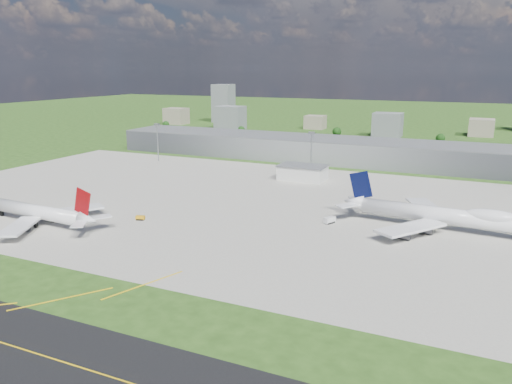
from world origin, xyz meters
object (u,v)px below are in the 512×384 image
at_px(crash_tender, 3,204).
at_px(tug_yellow, 140,218).
at_px(airliner_red_twin, 38,212).
at_px(van_white_near, 329,220).
at_px(van_white_far, 475,221).
at_px(airliner_blue_quad, 444,216).

xyz_separation_m(crash_tender, tug_yellow, (69.98, 9.53, -0.59)).
bearing_deg(airliner_red_twin, tug_yellow, -144.96).
relative_size(tug_yellow, van_white_near, 0.72).
height_order(van_white_near, van_white_far, van_white_near).
distance_m(airliner_red_twin, van_white_near, 119.43).
xyz_separation_m(airliner_blue_quad, van_white_near, (-43.39, -10.84, -4.41)).
xyz_separation_m(crash_tender, van_white_near, (143.79, 38.06, -0.19)).
height_order(airliner_red_twin, tug_yellow, airliner_red_twin).
bearing_deg(tug_yellow, airliner_red_twin, -166.35).
xyz_separation_m(airliner_red_twin, airliner_blue_quad, (151.88, 60.67, 0.92)).
bearing_deg(airliner_red_twin, airliner_blue_quad, -154.74).
relative_size(airliner_red_twin, crash_tender, 10.88).
relative_size(airliner_red_twin, airliner_blue_quad, 0.83).
distance_m(crash_tender, tug_yellow, 70.63).
bearing_deg(crash_tender, airliner_red_twin, -26.07).
xyz_separation_m(airliner_blue_quad, van_white_far, (11.14, 13.06, -4.60)).
distance_m(airliner_blue_quad, van_white_far, 17.77).
relative_size(tug_yellow, van_white_far, 0.88).
xyz_separation_m(airliner_red_twin, van_white_near, (108.49, 49.83, -3.49)).
bearing_deg(van_white_near, crash_tender, 129.58).
distance_m(tug_yellow, van_white_far, 138.63).
height_order(airliner_red_twin, van_white_near, airliner_red_twin).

